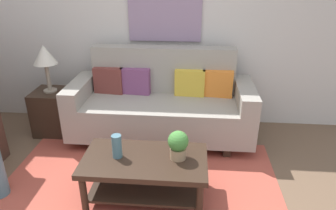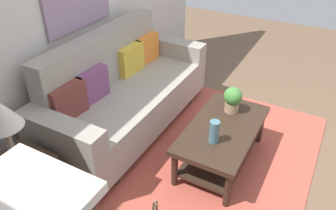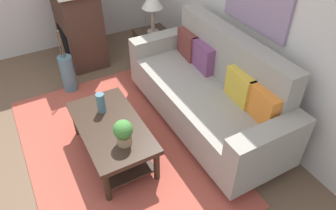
% 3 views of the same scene
% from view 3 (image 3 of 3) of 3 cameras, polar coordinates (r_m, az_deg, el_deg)
% --- Properties ---
extents(ground_plane, '(9.15, 9.15, 0.00)m').
position_cam_3_polar(ground_plane, '(3.45, -16.69, -10.27)').
color(ground_plane, brown).
extents(area_rug, '(2.71, 1.85, 0.01)m').
position_cam_3_polar(area_rug, '(3.50, -8.89, -7.49)').
color(area_rug, '#B24C3D').
rests_on(area_rug, ground_plane).
extents(couch, '(2.15, 0.84, 1.08)m').
position_cam_3_polar(couch, '(3.52, 7.40, 2.24)').
color(couch, gray).
rests_on(couch, ground_plane).
extents(throw_pillow_maroon, '(0.37, 0.16, 0.32)m').
position_cam_3_polar(throw_pillow_maroon, '(3.90, 3.63, 10.92)').
color(throw_pillow_maroon, brown).
rests_on(throw_pillow_maroon, couch).
extents(throw_pillow_plum, '(0.37, 0.15, 0.32)m').
position_cam_3_polar(throw_pillow_plum, '(3.66, 6.39, 8.70)').
color(throw_pillow_plum, '#7A4270').
rests_on(throw_pillow_plum, couch).
extents(throw_pillow_mustard, '(0.37, 0.14, 0.32)m').
position_cam_3_polar(throw_pillow_mustard, '(3.24, 12.94, 3.24)').
color(throw_pillow_mustard, gold).
rests_on(throw_pillow_mustard, couch).
extents(throw_pillow_orange, '(0.37, 0.15, 0.32)m').
position_cam_3_polar(throw_pillow_orange, '(3.05, 16.82, -0.04)').
color(throw_pillow_orange, orange).
rests_on(throw_pillow_orange, couch).
extents(coffee_table, '(1.10, 0.60, 0.43)m').
position_cam_3_polar(coffee_table, '(3.22, -10.12, -5.07)').
color(coffee_table, '#332319').
rests_on(coffee_table, ground_plane).
extents(tabletop_vase, '(0.09, 0.09, 0.22)m').
position_cam_3_polar(tabletop_vase, '(3.25, -12.05, 0.39)').
color(tabletop_vase, slate).
rests_on(tabletop_vase, coffee_table).
extents(potted_plant_tabletop, '(0.18, 0.18, 0.26)m').
position_cam_3_polar(potted_plant_tabletop, '(2.84, -8.09, -4.86)').
color(potted_plant_tabletop, tan).
rests_on(potted_plant_tabletop, coffee_table).
extents(side_table, '(0.44, 0.44, 0.56)m').
position_cam_3_polar(side_table, '(4.59, -2.60, 9.91)').
color(side_table, '#332319').
rests_on(side_table, ground_plane).
extents(table_lamp, '(0.28, 0.28, 0.57)m').
position_cam_3_polar(table_lamp, '(4.28, -2.90, 18.26)').
color(table_lamp, gray).
rests_on(table_lamp, side_table).
extents(fireplace, '(1.02, 0.58, 1.16)m').
position_cam_3_polar(fireplace, '(4.85, -16.01, 14.25)').
color(fireplace, '#472D23').
rests_on(fireplace, ground_plane).
extents(floor_vase, '(0.18, 0.18, 0.50)m').
position_cam_3_polar(floor_vase, '(4.31, -17.65, 5.40)').
color(floor_vase, slate).
rests_on(floor_vase, ground_plane).
extents(floor_vase_branch_a, '(0.03, 0.02, 0.36)m').
position_cam_3_polar(floor_vase_branch_a, '(4.08, -18.76, 10.27)').
color(floor_vase_branch_a, brown).
rests_on(floor_vase_branch_a, floor_vase).
extents(floor_vase_branch_b, '(0.03, 0.03, 0.36)m').
position_cam_3_polar(floor_vase_branch_b, '(4.11, -18.63, 10.51)').
color(floor_vase_branch_b, brown).
rests_on(floor_vase_branch_b, floor_vase).
extents(floor_vase_branch_c, '(0.01, 0.02, 0.36)m').
position_cam_3_polar(floor_vase_branch_c, '(4.11, -19.10, 10.37)').
color(floor_vase_branch_c, brown).
rests_on(floor_vase_branch_c, floor_vase).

